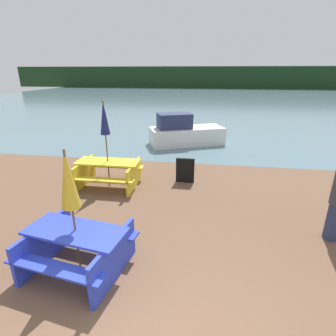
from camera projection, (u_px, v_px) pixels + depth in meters
water at (206, 98)px, 32.75m from camera, size 60.00×50.00×0.00m
far_treeline at (209, 77)px, 50.57m from camera, size 80.00×1.60×4.00m
picnic_table_blue at (78, 246)px, 4.36m from camera, size 1.84×1.62×0.77m
picnic_table_yellow at (109, 171)px, 7.62m from camera, size 1.80×1.40×0.76m
umbrella_navy at (104, 119)px, 7.10m from camera, size 0.27×0.27×2.45m
umbrella_gold at (68, 180)px, 3.95m from camera, size 0.30×0.30×2.13m
boat at (184, 133)px, 11.94m from camera, size 3.55×2.49×1.43m
signboard at (185, 170)px, 7.88m from camera, size 0.55×0.08×0.75m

